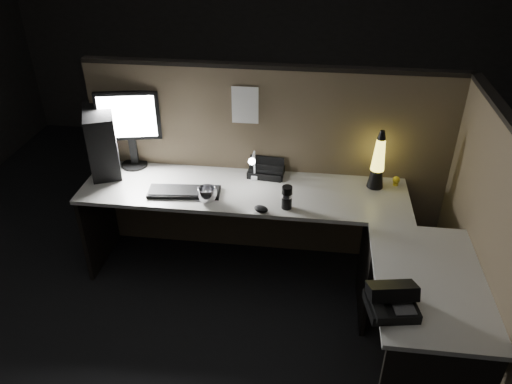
# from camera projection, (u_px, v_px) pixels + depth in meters

# --- Properties ---
(floor) EXTENTS (6.00, 6.00, 0.00)m
(floor) POSITION_uv_depth(u_px,v_px,m) (254.00, 329.00, 3.37)
(floor) COLOR black
(floor) RESTS_ON ground
(room_shell) EXTENTS (6.00, 6.00, 6.00)m
(room_shell) POSITION_uv_depth(u_px,v_px,m) (253.00, 103.00, 2.52)
(room_shell) COLOR silver
(room_shell) RESTS_ON ground
(partition_back) EXTENTS (2.66, 0.06, 1.50)m
(partition_back) POSITION_uv_depth(u_px,v_px,m) (269.00, 166.00, 3.76)
(partition_back) COLOR brown
(partition_back) RESTS_ON ground
(partition_right) EXTENTS (0.06, 1.66, 1.50)m
(partition_right) POSITION_uv_depth(u_px,v_px,m) (480.00, 247.00, 2.92)
(partition_right) COLOR brown
(partition_right) RESTS_ON ground
(desk) EXTENTS (2.60, 1.60, 0.73)m
(desk) POSITION_uv_depth(u_px,v_px,m) (286.00, 240.00, 3.26)
(desk) COLOR beige
(desk) RESTS_ON ground
(pc_tower) EXTENTS (0.36, 0.49, 0.47)m
(pc_tower) POSITION_uv_depth(u_px,v_px,m) (102.00, 140.00, 3.65)
(pc_tower) COLOR black
(pc_tower) RESTS_ON desk
(monitor) EXTENTS (0.45, 0.20, 0.59)m
(monitor) POSITION_uv_depth(u_px,v_px,m) (129.00, 122.00, 3.64)
(monitor) COLOR black
(monitor) RESTS_ON desk
(keyboard) EXTENTS (0.51, 0.21, 0.02)m
(keyboard) POSITION_uv_depth(u_px,v_px,m) (184.00, 192.00, 3.46)
(keyboard) COLOR black
(keyboard) RESTS_ON desk
(mouse) EXTENTS (0.12, 0.10, 0.04)m
(mouse) POSITION_uv_depth(u_px,v_px,m) (261.00, 209.00, 3.27)
(mouse) COLOR black
(mouse) RESTS_ON desk
(clip_lamp) EXTENTS (0.05, 0.19, 0.25)m
(clip_lamp) POSITION_uv_depth(u_px,v_px,m) (253.00, 167.00, 3.50)
(clip_lamp) COLOR white
(clip_lamp) RESTS_ON desk
(organizer) EXTENTS (0.27, 0.25, 0.19)m
(organizer) POSITION_uv_depth(u_px,v_px,m) (267.00, 168.00, 3.69)
(organizer) COLOR black
(organizer) RESTS_ON desk
(lava_lamp) EXTENTS (0.12, 0.12, 0.43)m
(lava_lamp) POSITION_uv_depth(u_px,v_px,m) (378.00, 164.00, 3.45)
(lava_lamp) COLOR black
(lava_lamp) RESTS_ON desk
(travel_mug) EXTENTS (0.07, 0.07, 0.16)m
(travel_mug) POSITION_uv_depth(u_px,v_px,m) (287.00, 197.00, 3.27)
(travel_mug) COLOR black
(travel_mug) RESTS_ON desk
(steel_mug) EXTENTS (0.14, 0.14, 0.10)m
(steel_mug) POSITION_uv_depth(u_px,v_px,m) (207.00, 195.00, 3.35)
(steel_mug) COLOR silver
(steel_mug) RESTS_ON desk
(figurine) EXTENTS (0.05, 0.05, 0.05)m
(figurine) POSITION_uv_depth(u_px,v_px,m) (396.00, 180.00, 3.54)
(figurine) COLOR yellow
(figurine) RESTS_ON desk
(pinned_paper) EXTENTS (0.19, 0.00, 0.27)m
(pinned_paper) POSITION_uv_depth(u_px,v_px,m) (245.00, 105.00, 3.49)
(pinned_paper) COLOR white
(pinned_paper) RESTS_ON partition_back
(desk_phone) EXTENTS (0.28, 0.28, 0.15)m
(desk_phone) POSITION_uv_depth(u_px,v_px,m) (391.00, 300.00, 2.50)
(desk_phone) COLOR black
(desk_phone) RESTS_ON desk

